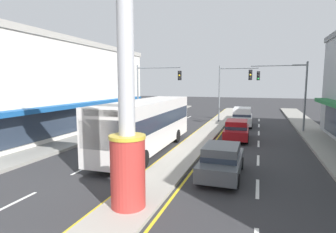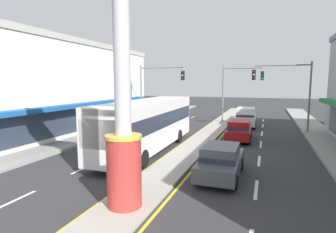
# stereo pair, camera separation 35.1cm
# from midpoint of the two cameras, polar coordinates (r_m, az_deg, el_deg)

# --- Properties ---
(median_strip) EXTENTS (1.91, 52.00, 0.14)m
(median_strip) POSITION_cam_midpoint_polar(r_m,az_deg,el_deg) (21.19, 6.41, -4.71)
(median_strip) COLOR #A39E93
(median_strip) RESTS_ON ground
(sidewalk_left) EXTENTS (2.46, 60.00, 0.18)m
(sidewalk_left) POSITION_cam_midpoint_polar(r_m,az_deg,el_deg) (22.92, -16.80, -4.02)
(sidewalk_left) COLOR gray
(sidewalk_left) RESTS_ON ground
(lane_markings) EXTENTS (8.65, 52.00, 0.01)m
(lane_markings) POSITION_cam_midpoint_polar(r_m,az_deg,el_deg) (19.91, 5.57, -5.66)
(lane_markings) COLOR silver
(lane_markings) RESTS_ON ground
(district_sign) EXTENTS (6.36, 1.25, 8.80)m
(district_sign) POSITION_cam_midpoint_polar(r_m,az_deg,el_deg) (9.12, -9.89, 7.30)
(district_sign) COLOR #B7332D
(district_sign) RESTS_ON median_strip
(storefront_left) EXTENTS (10.05, 23.33, 7.98)m
(storefront_left) POSITION_cam_midpoint_polar(r_m,az_deg,el_deg) (26.92, -25.56, 5.57)
(storefront_left) COLOR silver
(storefront_left) RESTS_ON ground
(traffic_light_left_side) EXTENTS (4.86, 0.46, 6.20)m
(traffic_light_left_side) POSITION_cam_midpoint_polar(r_m,az_deg,el_deg) (28.04, -3.49, 6.82)
(traffic_light_left_side) COLOR slate
(traffic_light_left_side) RESTS_ON ground
(traffic_light_right_side) EXTENTS (4.86, 0.46, 6.20)m
(traffic_light_right_side) POSITION_cam_midpoint_polar(r_m,az_deg,el_deg) (26.00, 22.83, 6.24)
(traffic_light_right_side) COLOR slate
(traffic_light_right_side) RESTS_ON ground
(traffic_light_median_far) EXTENTS (4.20, 0.46, 6.20)m
(traffic_light_median_far) POSITION_cam_midpoint_polar(r_m,az_deg,el_deg) (29.85, 13.29, 6.56)
(traffic_light_median_far) COLOR slate
(traffic_light_median_far) RESTS_ON ground
(suv_near_right_lane) EXTENTS (2.07, 4.65, 1.90)m
(suv_near_right_lane) POSITION_cam_midpoint_polar(r_m,az_deg,el_deg) (28.37, 14.96, -0.02)
(suv_near_right_lane) COLOR white
(suv_near_right_lane) RESTS_ON ground
(bus_far_right_lane) EXTENTS (2.71, 11.24, 3.26)m
(bus_far_right_lane) POSITION_cam_midpoint_polar(r_m,az_deg,el_deg) (17.55, -4.92, -1.20)
(bus_far_right_lane) COLOR silver
(bus_far_right_lane) RESTS_ON ground
(sedan_near_left_lane) EXTENTS (1.85, 4.30, 1.53)m
(sedan_near_left_lane) POSITION_cam_midpoint_polar(r_m,az_deg,el_deg) (13.14, 10.43, -8.98)
(sedan_near_left_lane) COLOR #4C5156
(sedan_near_left_lane) RESTS_ON ground
(sedan_far_left_oncoming) EXTENTS (1.93, 4.35, 1.53)m
(sedan_far_left_oncoming) POSITION_cam_midpoint_polar(r_m,az_deg,el_deg) (21.61, 13.75, -2.70)
(sedan_far_left_oncoming) COLOR maroon
(sedan_far_left_oncoming) RESTS_ON ground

